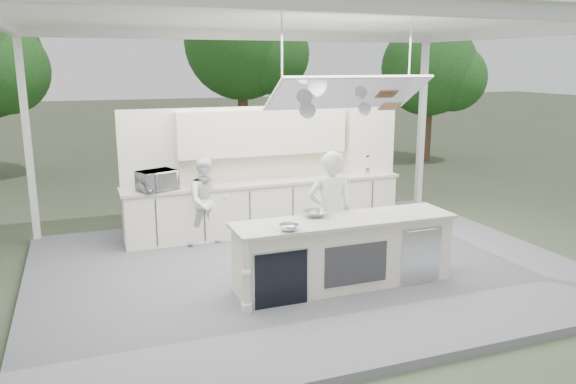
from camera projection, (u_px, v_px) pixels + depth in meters
name	position (u px, v px, depth m)	size (l,w,h in m)	color
ground	(305.00, 272.00, 8.57)	(90.00, 90.00, 0.00)	#3F4731
stage_deck	(305.00, 269.00, 8.56)	(8.00, 6.00, 0.12)	#5A5A5F
tent	(308.00, 19.00, 7.73)	(8.20, 6.20, 3.86)	white
demo_island	(343.00, 252.00, 7.67)	(3.10, 0.79, 0.95)	#F1E7CC
back_counter	(266.00, 206.00, 10.17)	(5.08, 0.72, 0.95)	#F1E7CC
back_wall_unit	(285.00, 150.00, 10.30)	(5.05, 0.48, 2.25)	#F1E7CC
tree_cluster	(177.00, 58.00, 16.70)	(19.55, 9.40, 5.85)	brown
head_chef	(330.00, 213.00, 8.05)	(0.66, 0.43, 1.80)	white
sous_chef	(207.00, 201.00, 9.40)	(0.72, 0.56, 1.49)	white
toaster_oven	(157.00, 180.00, 9.23)	(0.60, 0.41, 0.33)	silver
bowl_large	(315.00, 213.00, 7.68)	(0.34, 0.34, 0.08)	silver
bowl_small	(289.00, 227.00, 7.03)	(0.25, 0.25, 0.08)	silver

